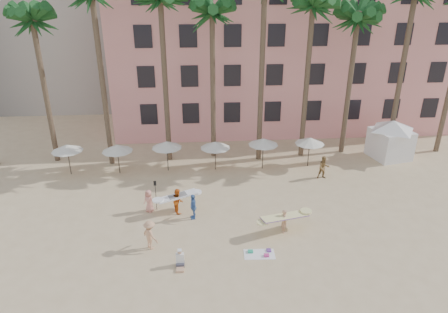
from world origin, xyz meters
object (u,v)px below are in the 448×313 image
carrier_white (178,200)px  pink_hotel (281,48)px  cabana (391,136)px  carrier_yellow (285,219)px

carrier_white → pink_hotel: bearing=61.5°
pink_hotel → carrier_white: 24.02m
pink_hotel → cabana: 15.56m
pink_hotel → cabana: size_ratio=6.51×
cabana → carrier_white: 20.44m
cabana → carrier_white: cabana is taller
carrier_yellow → cabana: bearing=42.6°
cabana → carrier_yellow: (-11.96, -10.99, -1.14)m
pink_hotel → carrier_white: size_ratio=12.36×
pink_hotel → carrier_yellow: (-4.17, -23.08, -7.08)m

